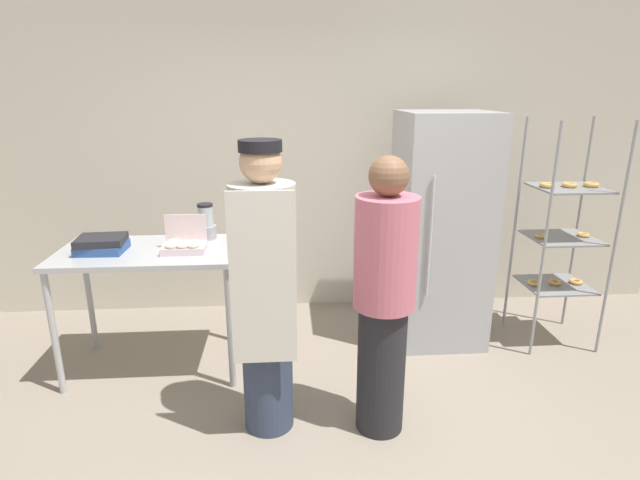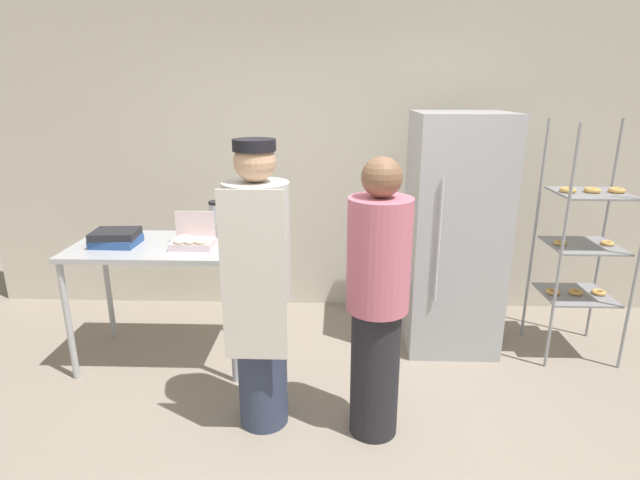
# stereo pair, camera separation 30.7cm
# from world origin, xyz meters

# --- Properties ---
(ground_plane) EXTENTS (14.00, 14.00, 0.00)m
(ground_plane) POSITION_xyz_m (0.00, 0.00, 0.00)
(ground_plane) COLOR gray
(back_wall) EXTENTS (6.40, 0.12, 2.83)m
(back_wall) POSITION_xyz_m (0.00, 2.24, 1.42)
(back_wall) COLOR beige
(back_wall) RESTS_ON ground_plane
(refrigerator) EXTENTS (0.68, 0.71, 1.81)m
(refrigerator) POSITION_xyz_m (0.90, 1.48, 0.91)
(refrigerator) COLOR #ADAFB5
(refrigerator) RESTS_ON ground_plane
(baking_rack) EXTENTS (0.55, 0.51, 1.76)m
(baking_rack) POSITION_xyz_m (1.82, 1.35, 0.88)
(baking_rack) COLOR #93969B
(baking_rack) RESTS_ON ground_plane
(prep_counter) EXTENTS (1.22, 0.70, 0.91)m
(prep_counter) POSITION_xyz_m (-1.27, 1.15, 0.81)
(prep_counter) COLOR #ADAFB5
(prep_counter) RESTS_ON ground_plane
(donut_box) EXTENTS (0.29, 0.20, 0.24)m
(donut_box) POSITION_xyz_m (-1.00, 1.07, 0.95)
(donut_box) COLOR silver
(donut_box) RESTS_ON prep_counter
(blender_pitcher) EXTENTS (0.14, 0.14, 0.26)m
(blender_pitcher) POSITION_xyz_m (-0.90, 1.38, 1.02)
(blender_pitcher) COLOR #99999E
(blender_pitcher) RESTS_ON prep_counter
(binder_stack) EXTENTS (0.32, 0.27, 0.11)m
(binder_stack) POSITION_xyz_m (-1.56, 1.11, 0.96)
(binder_stack) COLOR #2D5193
(binder_stack) RESTS_ON prep_counter
(person_baker) EXTENTS (0.36, 0.38, 1.72)m
(person_baker) POSITION_xyz_m (-0.44, 0.41, 0.89)
(person_baker) COLOR #333D56
(person_baker) RESTS_ON ground_plane
(person_customer) EXTENTS (0.35, 0.35, 1.64)m
(person_customer) POSITION_xyz_m (0.23, 0.35, 0.84)
(person_customer) COLOR #232328
(person_customer) RESTS_ON ground_plane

